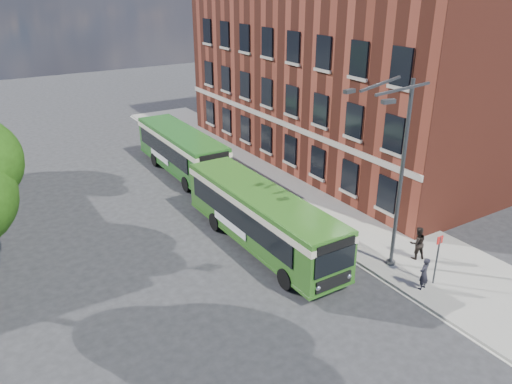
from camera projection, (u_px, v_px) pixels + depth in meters
ground at (278, 278)px, 23.07m from camera, size 120.00×120.00×0.00m
pavement at (297, 189)px, 32.68m from camera, size 6.00×48.00×0.15m
kerb_line at (258, 200)px, 31.22m from camera, size 0.12×48.00×0.01m
brick_office at (345, 64)px, 36.47m from camera, size 12.10×26.00×14.20m
street_lamp at (396, 175)px, 21.97m from camera, size 2.96×2.38×9.00m
bus_stop_sign at (437, 257)px, 21.92m from camera, size 0.35×0.08×2.52m
bus_front at (261, 214)px, 25.16m from camera, size 2.69×11.50×3.02m
bus_rear at (181, 148)px, 34.90m from camera, size 2.71×10.42×3.02m
pedestrian_a at (424, 274)px, 21.75m from camera, size 0.62×0.46×1.54m
pedestrian_b at (417, 243)px, 24.14m from camera, size 0.99×0.89×1.67m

